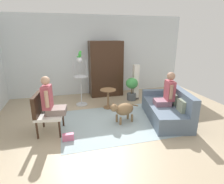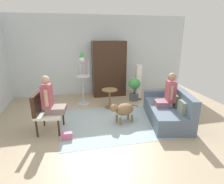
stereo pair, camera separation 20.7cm
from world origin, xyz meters
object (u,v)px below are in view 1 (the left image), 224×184
Objects in this scene: person_on_couch at (167,92)px; handbag at (68,137)px; dog at (123,109)px; armchair at (44,110)px; person_on_armchair at (50,100)px; armoire_cabinet at (106,69)px; bird_cage_stand at (80,78)px; round_end_table at (108,96)px; column_lamp at (136,82)px; couch at (167,108)px; parrot at (80,54)px; potted_plant at (132,87)px.

handbag is (-2.55, -0.39, -0.67)m from person_on_couch.
armchair is at bearing -179.46° from dog.
armchair is 3.04m from person_on_couch.
armoire_cabinet is at bearing 52.52° from person_on_armchair.
dog is 1.84m from bird_cage_stand.
person_on_armchair reaches higher than round_end_table.
armoire_cabinet is at bearing 49.91° from armchair.
bird_cage_stand is at bearing 147.64° from round_end_table.
column_lamp is (1.12, 0.57, 0.21)m from round_end_table.
column_lamp is (-0.21, 1.72, 0.30)m from couch.
armoire_cabinet is (-1.09, 2.45, 0.69)m from couch.
column_lamp is at bearing -39.78° from armoire_cabinet.
person_on_armchair is at bearing -145.63° from round_end_table.
armoire_cabinet is (0.24, 1.30, 0.60)m from round_end_table.
armoire_cabinet is at bearing 39.91° from parrot.
round_end_table is (-1.28, 1.16, -0.37)m from person_on_couch.
potted_plant is at bearing 0.58° from bird_cage_stand.
person_on_couch is at bearing -42.16° from round_end_table.
dog is at bearing -92.64° from armoire_cabinet.
person_on_armchair reaches higher than armchair.
armchair is at bearing 171.54° from person_on_armchair.
parrot reaches higher than bird_cage_stand.
couch is at bearing -77.07° from potted_plant.
dog is at bearing -82.61° from round_end_table.
bird_cage_stand is at bearing 62.08° from person_on_armchair.
couch is at bearing 11.57° from person_on_couch.
dog is at bearing -60.16° from parrot.
couch is at bearing -40.77° from round_end_table.
person_on_armchair is (0.16, -0.02, 0.25)m from armchair.
parrot reaches higher than round_end_table.
parrot is (-0.74, 0.48, 1.23)m from round_end_table.
armchair is 3.91× the size of handbag.
couch is 2.65m from handbag.
column_lamp is (1.88, 0.09, -0.28)m from bird_cage_stand.
couch reaches higher than potted_plant.
parrot is at bearing 119.84° from dog.
dog is at bearing -59.64° from bird_cage_stand.
armchair is at bearing -149.99° from potted_plant.
column_lamp reaches higher than couch.
handbag is at bearing -129.29° from round_end_table.
column_lamp is at bearing 2.86° from parrot.
armchair is 0.30m from person_on_armchair.
armoire_cabinet reaches higher than parrot.
handbag is (-2.39, -2.13, -0.52)m from column_lamp.
armchair is 1.86m from bird_cage_stand.
person_on_armchair reaches higher than couch.
dog is 4.06× the size of parrot.
dog is (0.14, -1.05, -0.02)m from round_end_table.
potted_plant is (2.70, 1.56, -0.08)m from armchair.
person_on_couch is 1.75m from column_lamp.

